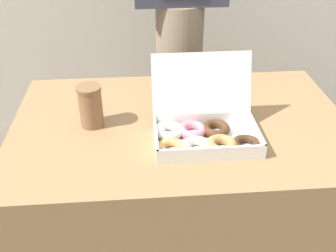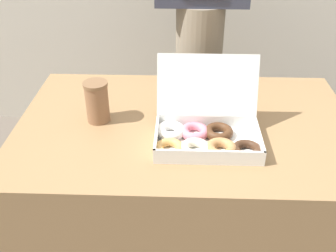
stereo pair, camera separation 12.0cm
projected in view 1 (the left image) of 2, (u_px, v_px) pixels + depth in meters
table at (179, 198)px, 1.57m from camera, size 1.17×0.75×0.72m
donut_box at (202, 131)px, 1.26m from camera, size 0.36×0.29×0.24m
coffee_cup at (91, 106)px, 1.32m from camera, size 0.08×0.08×0.15m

